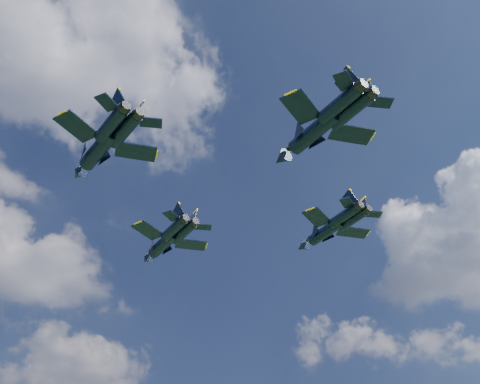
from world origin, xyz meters
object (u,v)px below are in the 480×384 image
at_px(jet_right, 324,232).
at_px(jet_slot, 311,134).
at_px(jet_left, 97,151).
at_px(jet_lead, 162,245).

height_order(jet_right, jet_slot, jet_slot).
relative_size(jet_left, jet_right, 1.08).
xyz_separation_m(jet_lead, jet_left, (-14.43, -20.51, -1.82)).
bearing_deg(jet_slot, jet_left, 142.08).
bearing_deg(jet_right, jet_left, -179.92).
bearing_deg(jet_lead, jet_slot, -85.02).
xyz_separation_m(jet_left, jet_slot, (22.96, -11.25, 1.77)).
relative_size(jet_lead, jet_right, 1.04).
height_order(jet_left, jet_slot, jet_slot).
bearing_deg(jet_slot, jet_right, 44.15).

